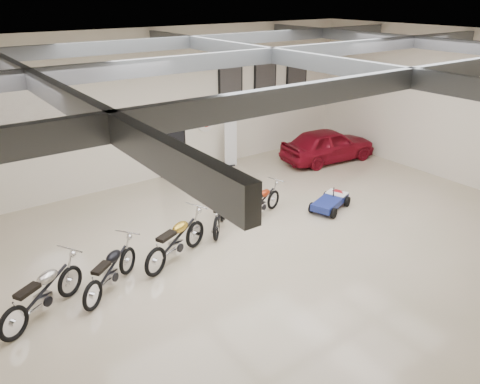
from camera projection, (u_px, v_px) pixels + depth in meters
floor at (267, 246)px, 12.00m from camera, size 16.00×12.00×0.01m
ceiling at (273, 43)px, 10.02m from camera, size 16.00×12.00×0.01m
back_wall at (155, 107)px, 15.48m from camera, size 16.00×0.02×5.00m
right_wall at (459, 108)px, 15.30m from camera, size 0.02×12.00×5.00m
ceiling_beams at (272, 55)px, 10.12m from camera, size 15.80×11.80×0.32m
door at (172, 146)px, 16.29m from camera, size 0.92×0.08×2.10m
logo_plaque at (27, 115)px, 13.18m from camera, size 2.30×0.06×1.16m
poster_left at (230, 79)px, 16.82m from camera, size 1.05×0.08×1.35m
poster_mid at (265, 75)px, 17.68m from camera, size 1.05×0.08×1.35m
poster_right at (297, 71)px, 18.54m from camera, size 1.05×0.08×1.35m
oil_sign at (206, 122)px, 16.78m from camera, size 0.72×0.10×0.72m
banner_stand at (231, 143)px, 17.18m from camera, size 0.50×0.29×1.75m
motorcycle_silver at (42, 292)px, 9.24m from camera, size 2.17×1.66×1.11m
motorcycle_black at (110, 269)px, 10.06m from camera, size 1.96×1.69×1.04m
motorcycle_gold at (176, 240)px, 11.17m from camera, size 2.27×1.50×1.14m
motorcycle_yellow at (220, 211)px, 12.75m from camera, size 1.78×1.87×1.03m
motorcycle_red at (261, 201)px, 13.43m from camera, size 1.89×1.08×0.94m
go_kart at (332, 198)px, 14.03m from camera, size 1.92×1.34×0.64m
vintage_car at (328, 145)px, 17.79m from camera, size 1.93×3.91×1.28m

